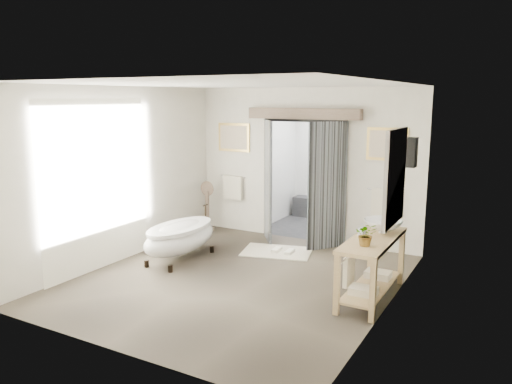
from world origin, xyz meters
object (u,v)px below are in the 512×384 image
rug (277,252)px  basin (383,226)px  clawfoot_tub (180,237)px  vanity (370,263)px

rug → basin: 2.45m
clawfoot_tub → vanity: size_ratio=1.04×
clawfoot_tub → basin: basin is taller
clawfoot_tub → basin: 3.40m
basin → clawfoot_tub: bearing=-171.8°
clawfoot_tub → vanity: bearing=-1.3°
clawfoot_tub → basin: (3.34, 0.29, 0.55)m
clawfoot_tub → basin: bearing=4.9°
vanity → basin: size_ratio=2.96×
clawfoot_tub → vanity: 3.28m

